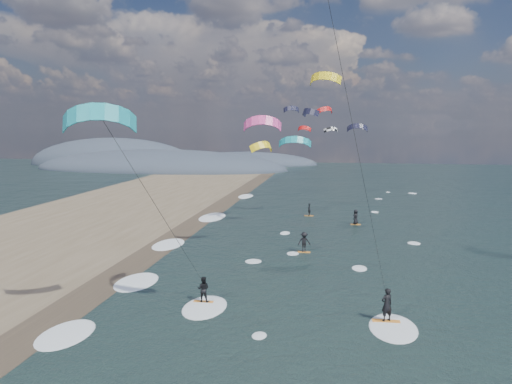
# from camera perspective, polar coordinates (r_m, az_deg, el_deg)

# --- Properties ---
(wet_sand_strip) EXTENTS (3.00, 240.00, 0.00)m
(wet_sand_strip) POSITION_cam_1_polar(r_m,az_deg,el_deg) (33.23, -20.12, -12.08)
(wet_sand_strip) COLOR #382D23
(wet_sand_strip) RESTS_ON ground
(coastal_hills) EXTENTS (80.00, 41.00, 15.00)m
(coastal_hills) POSITION_cam_1_polar(r_m,az_deg,el_deg) (134.53, -11.76, 2.85)
(coastal_hills) COLOR #3D4756
(coastal_hills) RESTS_ON ground
(kitesurfer_near_a) EXTENTS (8.00, 9.61, 19.71)m
(kitesurfer_near_a) POSITION_cam_1_polar(r_m,az_deg,el_deg) (23.03, 8.66, 18.95)
(kitesurfer_near_a) COLOR orange
(kitesurfer_near_a) RESTS_ON ground
(kitesurfer_near_b) EXTENTS (7.02, 8.70, 12.74)m
(kitesurfer_near_b) POSITION_cam_1_polar(r_m,az_deg,el_deg) (26.98, -13.43, 1.14)
(kitesurfer_near_b) COLOR orange
(kitesurfer_near_b) RESTS_ON ground
(far_kitesurfers) EXTENTS (6.52, 18.31, 1.80)m
(far_kitesurfers) POSITION_cam_1_polar(r_m,az_deg,el_deg) (49.62, 7.59, -4.14)
(far_kitesurfers) COLOR orange
(far_kitesurfers) RESTS_ON ground
(bg_kite_field) EXTENTS (13.64, 70.66, 8.09)m
(bg_kite_field) POSITION_cam_1_polar(r_m,az_deg,el_deg) (72.03, 6.30, 8.14)
(bg_kite_field) COLOR black
(bg_kite_field) RESTS_ON ground
(shoreline_surf) EXTENTS (2.40, 79.40, 0.11)m
(shoreline_surf) POSITION_cam_1_polar(r_m,az_deg,el_deg) (36.71, -14.76, -9.97)
(shoreline_surf) COLOR white
(shoreline_surf) RESTS_ON ground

